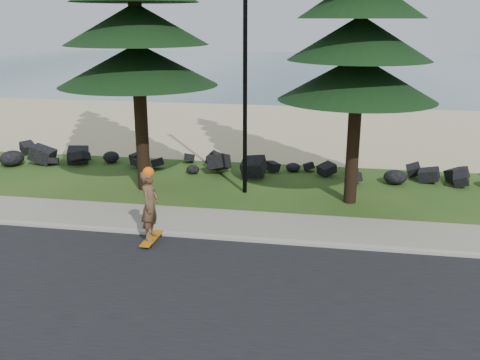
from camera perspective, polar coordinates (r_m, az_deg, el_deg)
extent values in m
plane|color=#1F4515|center=(15.26, -1.48, -5.02)|extent=(160.00, 160.00, 0.00)
cube|color=black|center=(11.33, -6.11, -13.38)|extent=(160.00, 7.00, 0.02)
cube|color=#ABA69A|center=(14.43, -2.19, -6.16)|extent=(160.00, 0.20, 0.10)
cube|color=gray|center=(15.43, -1.33, -4.61)|extent=(160.00, 2.00, 0.08)
cube|color=tan|center=(29.07, 4.21, 5.60)|extent=(160.00, 15.00, 0.01)
cube|color=#39606D|center=(65.18, 7.62, 11.80)|extent=(160.00, 58.00, 0.01)
cylinder|color=black|center=(16.68, 12.87, 17.55)|extent=(0.40, 0.40, 12.00)
cylinder|color=black|center=(17.38, 0.55, 11.31)|extent=(0.14, 0.14, 8.00)
cube|color=#BC680B|center=(14.41, -9.40, -6.17)|extent=(0.30, 1.11, 0.04)
imported|color=brown|center=(14.07, -9.58, -2.66)|extent=(0.46, 0.68, 1.84)
sphere|color=#FF600E|center=(13.80, -9.76, 0.80)|extent=(0.29, 0.29, 0.29)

